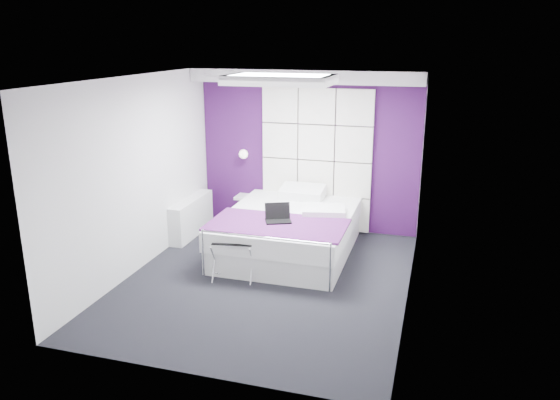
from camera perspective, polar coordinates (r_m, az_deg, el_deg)
name	(u,v)px	position (r m, az deg, el deg)	size (l,w,h in m)	color
floor	(267,280)	(7.25, -1.35, -8.34)	(4.40, 4.40, 0.00)	black
ceiling	(266,78)	(6.59, -1.51, 12.63)	(4.40, 4.40, 0.00)	white
wall_back	(308,151)	(8.87, 2.96, 5.15)	(3.60, 3.60, 0.00)	silver
wall_left	(138,175)	(7.54, -14.58, 2.59)	(4.40, 4.40, 0.00)	silver
wall_right	(414,196)	(6.50, 13.86, 0.43)	(4.40, 4.40, 0.00)	silver
accent_wall	(308,151)	(8.86, 2.94, 5.14)	(3.58, 0.02, 2.58)	#3B1046
soffit	(305,76)	(8.47, 2.67, 12.81)	(3.58, 0.50, 0.20)	white
headboard	(316,160)	(8.80, 3.80, 4.19)	(1.80, 0.08, 2.30)	silver
skylight	(280,79)	(7.16, 0.01, 12.55)	(1.36, 0.86, 0.12)	white
wall_lamp	(244,154)	(9.05, -3.76, 4.86)	(0.15, 0.15, 0.15)	white
radiator	(191,217)	(8.86, -9.23, -1.76)	(0.22, 1.20, 0.60)	white
bed	(289,231)	(8.02, 0.92, -3.24)	(1.86, 2.26, 0.78)	white
nightstand	(248,197)	(9.17, -3.38, 0.30)	(0.40, 0.31, 0.04)	white
luggage_rack	(234,260)	(7.22, -4.87, -6.26)	(0.52, 0.38, 0.51)	silver
laptop	(279,217)	(7.49, -0.08, -1.75)	(0.34, 0.25, 0.25)	black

